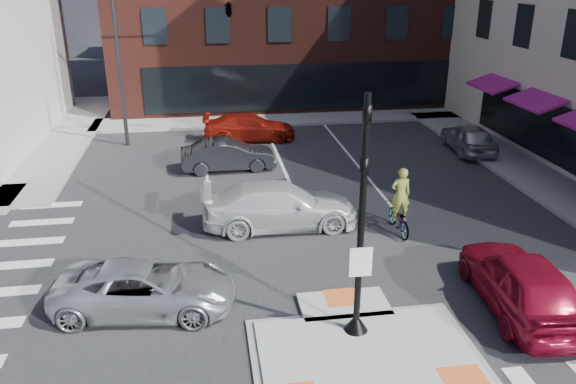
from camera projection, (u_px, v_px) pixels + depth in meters
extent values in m
plane|color=#28282B|center=(360.00, 343.00, 13.74)|extent=(120.00, 120.00, 0.00)
cube|color=gray|center=(365.00, 355.00, 13.27)|extent=(5.40, 3.60, 0.06)
cube|color=#A8A8A3|center=(365.00, 354.00, 13.26)|extent=(5.00, 3.20, 0.12)
cube|color=#A8A8A3|center=(344.00, 305.00, 15.19)|extent=(2.40, 1.40, 0.12)
cube|color=orange|center=(464.00, 378.00, 12.40)|extent=(1.00, 0.80, 0.01)
cube|color=orange|center=(341.00, 297.00, 15.44)|extent=(0.90, 0.90, 0.01)
cube|color=gray|center=(66.00, 136.00, 30.55)|extent=(3.00, 20.00, 0.15)
cube|color=gray|center=(539.00, 178.00, 24.40)|extent=(3.00, 24.00, 0.15)
cube|color=gray|center=(311.00, 118.00, 34.34)|extent=(26.00, 3.00, 0.15)
cube|color=black|center=(309.00, 87.00, 34.63)|extent=(20.00, 0.12, 2.80)
cube|color=black|center=(571.00, 141.00, 23.97)|extent=(0.12, 16.00, 2.60)
cube|color=#B81885|center=(562.00, 111.00, 23.38)|extent=(1.46, 3.00, 0.58)
cube|color=#B81885|center=(492.00, 84.00, 28.89)|extent=(1.46, 3.00, 0.58)
cube|color=slate|center=(193.00, 5.00, 59.12)|extent=(10.00, 12.00, 10.00)
cone|color=black|center=(356.00, 322.00, 13.98)|extent=(0.60, 0.60, 0.45)
cylinder|color=black|center=(362.00, 218.00, 12.92)|extent=(0.16, 0.16, 5.80)
cube|color=white|center=(361.00, 262.00, 13.22)|extent=(0.55, 0.04, 0.75)
imported|color=black|center=(366.00, 129.00, 12.15)|extent=(0.18, 0.22, 1.10)
imported|color=black|center=(364.00, 181.00, 12.59)|extent=(0.18, 0.22, 1.10)
cylinder|color=black|center=(119.00, 68.00, 27.75)|extent=(0.20, 0.20, 8.00)
imported|color=black|center=(229.00, 7.00, 27.49)|extent=(0.48, 2.24, 0.90)
imported|color=silver|center=(146.00, 287.00, 14.89)|extent=(5.05, 2.79, 1.34)
imported|color=maroon|center=(522.00, 282.00, 14.84)|extent=(2.39, 5.04, 1.66)
imported|color=silver|center=(280.00, 205.00, 19.74)|extent=(5.48, 2.26, 1.58)
imported|color=black|center=(228.00, 155.00, 25.38)|extent=(4.31, 1.66, 1.40)
imported|color=#B5B7BC|center=(468.00, 138.00, 27.94)|extent=(2.01, 4.34, 1.44)
imported|color=#9C190E|center=(249.00, 127.00, 29.87)|extent=(4.96, 2.24, 1.41)
imported|color=#3F3F44|center=(399.00, 219.00, 19.41)|extent=(0.68, 1.90, 1.00)
imported|color=#B2C445|center=(401.00, 194.00, 19.08)|extent=(0.70, 0.46, 1.91)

